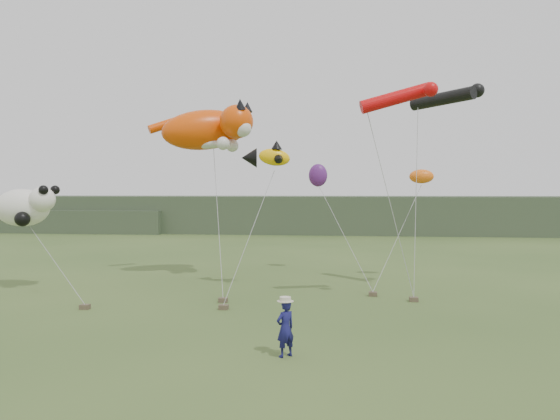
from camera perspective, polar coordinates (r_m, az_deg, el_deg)
The scene contains 9 objects.
ground at distance 17.84m, azimuth 0.51°, elevation -13.06°, with size 120.00×120.00×0.00m, color #385123.
headland at distance 62.07m, azimuth 2.13°, elevation -0.48°, with size 90.00×13.00×4.00m.
festival_attendant at distance 15.58m, azimuth 0.56°, elevation -12.27°, with size 0.58×0.38×1.60m, color #161652.
sandbag_anchors at distance 22.76m, azimuth -1.29°, elevation -9.51°, with size 13.36×4.30×0.19m.
cat_kite at distance 29.01m, azimuth -7.18°, elevation 8.42°, with size 6.10×4.01×2.72m.
fish_kite at distance 25.31m, azimuth -1.56°, elevation 5.57°, with size 2.46×1.62×1.24m.
tube_kites at distance 24.63m, azimuth 15.35°, elevation 11.33°, with size 5.54×5.09×1.64m.
panda_kite at distance 27.99m, azimuth -25.07°, elevation 0.31°, with size 3.09×2.00×1.92m.
misc_kites at distance 30.28m, azimuth 8.04°, elevation 3.57°, with size 6.61×3.13×1.30m.
Camera 1 is at (1.87, -17.13, 4.65)m, focal length 35.00 mm.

